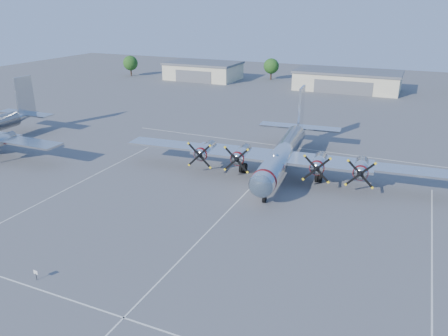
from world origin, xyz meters
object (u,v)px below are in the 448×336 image
at_px(hangar_center, 347,80).
at_px(hangar_west, 203,71).
at_px(tree_west, 271,66).
at_px(tree_far_west, 130,63).
at_px(main_bomber_b29, 283,172).
at_px(info_placard, 36,273).

bearing_deg(hangar_center, hangar_west, 180.00).
height_order(hangar_west, tree_west, tree_west).
xyz_separation_m(tree_far_west, main_bomber_b29, (72.22, -64.86, -4.22)).
bearing_deg(tree_far_west, tree_west, 14.93).
distance_m(main_bomber_b29, info_placard, 36.31).
height_order(hangar_west, tree_far_west, tree_far_west).
height_order(hangar_west, info_placard, hangar_west).
bearing_deg(tree_west, main_bomber_b29, -70.50).
bearing_deg(main_bomber_b29, tree_west, 104.62).
relative_size(hangar_west, info_placard, 23.30).
bearing_deg(tree_far_west, hangar_west, 9.01).
height_order(main_bomber_b29, info_placard, main_bomber_b29).
xyz_separation_m(hangar_west, hangar_center, (45.00, -0.00, -0.00)).
distance_m(hangar_west, tree_far_west, 25.36).
xyz_separation_m(hangar_west, info_placard, (34.96, -102.99, -2.03)).
bearing_deg(hangar_west, info_placard, -71.25).
relative_size(hangar_west, main_bomber_b29, 0.49).
height_order(hangar_center, tree_west, tree_west).
relative_size(hangar_center, tree_far_west, 4.31).
distance_m(tree_west, main_bomber_b29, 81.64).
xyz_separation_m(hangar_center, main_bomber_b29, (2.22, -68.82, -2.71)).
height_order(hangar_center, tree_far_west, tree_far_west).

